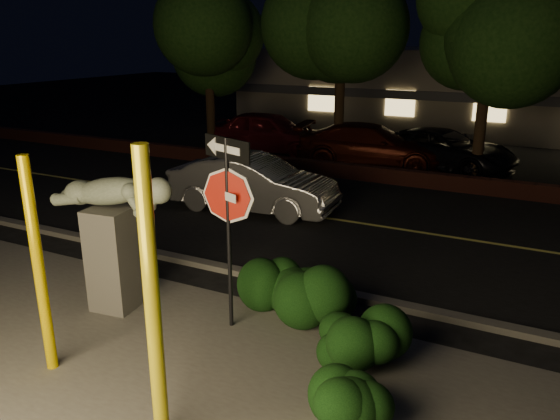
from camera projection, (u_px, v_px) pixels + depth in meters
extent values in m
plane|color=black|center=(376.00, 193.00, 16.77)|extent=(90.00, 90.00, 0.00)
cube|color=#4C4944|center=(135.00, 389.00, 7.40)|extent=(14.00, 6.00, 0.02)
cube|color=black|center=(342.00, 221.00, 14.22)|extent=(80.00, 8.00, 0.01)
cube|color=#D0C753|center=(342.00, 220.00, 14.21)|extent=(80.00, 0.12, 0.00)
cube|color=#4C4944|center=(269.00, 278.00, 10.71)|extent=(80.00, 0.25, 0.12)
cube|color=#421B15|center=(388.00, 176.00, 17.80)|extent=(40.00, 0.35, 0.50)
cube|color=black|center=(426.00, 152.00, 22.73)|extent=(40.00, 12.00, 0.01)
cube|color=#71685A|center=(462.00, 88.00, 28.94)|extent=(22.00, 10.00, 4.00)
cube|color=#333338|center=(444.00, 97.00, 24.59)|extent=(22.00, 0.20, 0.40)
cube|color=#FFD87F|center=(321.00, 99.00, 27.33)|extent=(1.40, 0.08, 1.20)
cube|color=#FFD87F|center=(400.00, 103.00, 25.61)|extent=(1.40, 0.08, 1.20)
cube|color=#FFD87F|center=(490.00, 108.00, 23.90)|extent=(1.40, 0.08, 1.20)
cylinder|color=black|center=(210.00, 106.00, 22.18)|extent=(0.36, 0.36, 3.75)
ellipsoid|color=black|center=(207.00, 16.00, 21.12)|extent=(4.60, 4.60, 4.14)
cylinder|color=black|center=(339.00, 107.00, 19.92)|extent=(0.36, 0.36, 4.25)
cylinder|color=black|center=(481.00, 121.00, 17.48)|extent=(0.36, 0.36, 4.00)
cylinder|color=#D5B100|center=(39.00, 268.00, 7.43)|extent=(0.16, 0.16, 3.14)
cylinder|color=gold|center=(152.00, 305.00, 5.95)|extent=(0.18, 0.18, 3.57)
cylinder|color=black|center=(229.00, 237.00, 8.57)|extent=(0.07, 0.07, 3.15)
cube|color=white|center=(228.00, 196.00, 8.37)|extent=(0.45, 0.20, 0.14)
cube|color=black|center=(226.00, 149.00, 8.15)|extent=(1.01, 0.40, 0.34)
cube|color=white|center=(226.00, 149.00, 8.15)|extent=(0.64, 0.26, 0.14)
cube|color=#4C4944|center=(114.00, 259.00, 9.41)|extent=(0.79, 0.79, 1.83)
sphere|color=#606959|center=(159.00, 191.00, 8.68)|extent=(0.43, 0.43, 0.43)
ellipsoid|color=black|center=(291.00, 285.00, 9.24)|extent=(2.33, 1.45, 1.13)
ellipsoid|color=black|center=(349.00, 329.00, 7.92)|extent=(1.66, 0.95, 1.06)
ellipsoid|color=black|center=(346.00, 400.00, 6.53)|extent=(1.41, 1.07, 0.87)
imported|color=#B1B0B6|center=(253.00, 183.00, 14.87)|extent=(4.71, 1.87, 1.52)
imported|color=maroon|center=(269.00, 132.00, 22.43)|extent=(5.09, 2.35, 1.69)
imported|color=#3A0E06|center=(371.00, 146.00, 19.88)|extent=(5.68, 2.97, 1.57)
imported|color=black|center=(443.00, 150.00, 19.51)|extent=(5.61, 3.56, 1.44)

